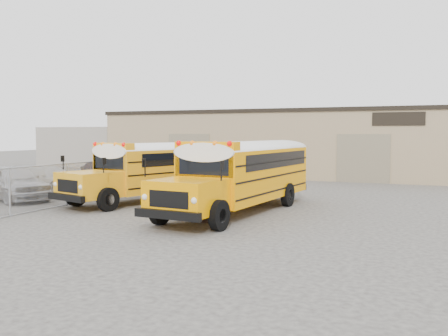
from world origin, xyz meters
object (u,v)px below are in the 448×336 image
at_px(school_bus_left, 235,161).
at_px(school_bus_right, 294,162).
at_px(car_silver, 13,182).
at_px(car_white, 50,178).
at_px(tarp_bundle, 213,201).
at_px(car_dark, 108,172).

distance_m(school_bus_left, school_bus_right, 3.87).
relative_size(car_silver, car_white, 1.06).
height_order(school_bus_right, car_white, school_bus_right).
distance_m(school_bus_right, tarp_bundle, 8.39).
bearing_deg(car_dark, car_white, -166.64).
height_order(school_bus_right, car_silver, school_bus_right).
height_order(tarp_bundle, car_white, tarp_bundle).
distance_m(school_bus_right, car_silver, 13.23).
bearing_deg(car_dark, car_silver, -154.44).
bearing_deg(car_white, car_silver, -154.71).
bearing_deg(car_silver, car_white, 39.77).
relative_size(school_bus_left, car_white, 2.09).
xyz_separation_m(school_bus_right, tarp_bundle, (-0.59, -8.32, -0.91)).
height_order(school_bus_left, car_white, school_bus_left).
bearing_deg(tarp_bundle, car_silver, 172.71).
height_order(car_silver, car_dark, car_silver).
height_order(school_bus_right, tarp_bundle, school_bus_right).
height_order(car_white, car_dark, car_dark).
bearing_deg(car_silver, school_bus_left, -20.49).
bearing_deg(tarp_bundle, car_white, 157.42).
bearing_deg(car_silver, car_dark, 25.60).
relative_size(school_bus_right, car_silver, 2.03).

